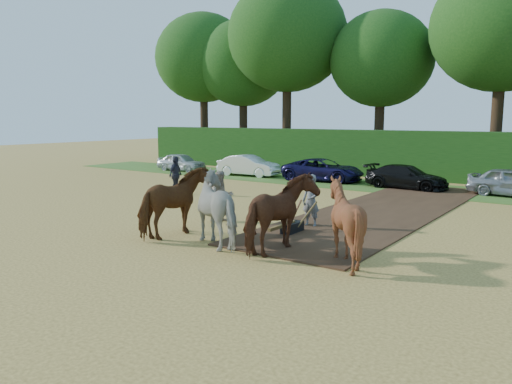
# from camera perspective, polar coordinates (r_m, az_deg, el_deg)

# --- Properties ---
(ground) EXTENTS (120.00, 120.00, 0.00)m
(ground) POSITION_cam_1_polar(r_m,az_deg,el_deg) (15.87, 0.08, -5.41)
(ground) COLOR gold
(ground) RESTS_ON ground
(earth_strip) EXTENTS (4.50, 17.00, 0.05)m
(earth_strip) POSITION_cam_1_polar(r_m,az_deg,el_deg) (21.27, 14.44, -2.03)
(earth_strip) COLOR #472D1C
(earth_strip) RESTS_ON ground
(grass_verge) EXTENTS (50.00, 5.00, 0.03)m
(grass_verge) POSITION_cam_1_polar(r_m,az_deg,el_deg) (28.28, 16.71, 0.43)
(grass_verge) COLOR #38601E
(grass_verge) RESTS_ON ground
(hedgerow) EXTENTS (46.00, 1.60, 3.00)m
(hedgerow) POSITION_cam_1_polar(r_m,az_deg,el_deg) (32.40, 19.40, 3.93)
(hedgerow) COLOR #14380F
(hedgerow) RESTS_ON ground
(spectator_near) EXTENTS (1.10, 1.16, 1.88)m
(spectator_near) POSITION_cam_1_polar(r_m,az_deg,el_deg) (18.38, -3.97, -0.51)
(spectator_near) COLOR #C1B298
(spectator_near) RESTS_ON ground
(spectator_far) EXTENTS (0.74, 1.19, 1.88)m
(spectator_far) POSITION_cam_1_polar(r_m,az_deg,el_deg) (25.40, -9.17, 1.90)
(spectator_far) COLOR #272734
(spectator_far) RESTS_ON ground
(plough_team) EXTENTS (7.21, 5.34, 2.23)m
(plough_team) POSITION_cam_1_polar(r_m,az_deg,el_deg) (14.61, -0.25, -2.20)
(plough_team) COLOR brown
(plough_team) RESTS_ON ground
(parked_cars) EXTENTS (41.29, 3.09, 1.45)m
(parked_cars) POSITION_cam_1_polar(r_m,az_deg,el_deg) (27.19, 25.66, 1.04)
(parked_cars) COLOR silver
(parked_cars) RESTS_ON ground
(treeline) EXTENTS (48.70, 10.60, 14.21)m
(treeline) POSITION_cam_1_polar(r_m,az_deg,el_deg) (36.22, 18.80, 16.26)
(treeline) COLOR #382616
(treeline) RESTS_ON ground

